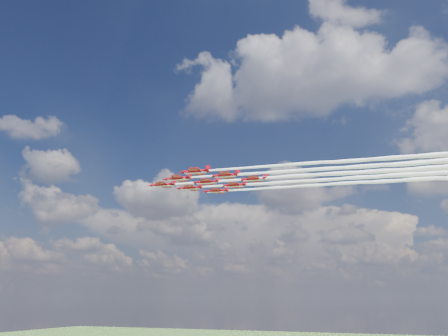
# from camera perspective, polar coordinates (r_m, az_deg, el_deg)

# --- Properties ---
(jet_lead) EXTENTS (111.93, 21.13, 2.95)m
(jet_lead) POSITION_cam_1_polar(r_m,az_deg,el_deg) (164.95, 9.20, -1.10)
(jet_lead) COLOR #A7091A
(jet_row2_port) EXTENTS (111.93, 21.13, 2.95)m
(jet_row2_port) POSITION_cam_1_polar(r_m,az_deg,el_deg) (157.30, 12.33, -0.16)
(jet_row2_port) COLOR #A7091A
(jet_row2_starb) EXTENTS (111.93, 21.13, 2.95)m
(jet_row2_starb) POSITION_cam_1_polar(r_m,az_deg,el_deg) (171.90, 12.48, -1.56)
(jet_row2_starb) COLOR #A7091A
(jet_row3_port) EXTENTS (111.93, 21.13, 2.95)m
(jet_row3_port) POSITION_cam_1_polar(r_m,az_deg,el_deg) (150.22, 15.77, 0.88)
(jet_row3_port) COLOR #A7091A
(jet_row3_centre) EXTENTS (111.93, 21.13, 2.95)m
(jet_row3_centre) POSITION_cam_1_polar(r_m,az_deg,el_deg) (164.75, 15.62, -0.67)
(jet_row3_centre) COLOR #A7091A
(jet_row3_starb) EXTENTS (111.93, 21.13, 2.95)m
(jet_row3_starb) POSITION_cam_1_polar(r_m,az_deg,el_deg) (179.39, 15.50, -1.97)
(jet_row3_starb) COLOR #A7091A
(jet_row4_port) EXTENTS (111.93, 21.13, 2.95)m
(jet_row4_port) POSITION_cam_1_polar(r_m,az_deg,el_deg) (158.19, 19.04, 0.29)
(jet_row4_port) COLOR #A7091A
(jet_row4_starb) EXTENTS (111.93, 21.13, 2.95)m
(jet_row4_starb) POSITION_cam_1_polar(r_m,az_deg,el_deg) (172.71, 18.62, -1.14)
(jet_row4_starb) COLOR #A7091A
(jet_tail) EXTENTS (111.93, 21.13, 2.95)m
(jet_tail) POSITION_cam_1_polar(r_m,az_deg,el_deg) (166.63, 21.98, -0.24)
(jet_tail) COLOR #A7091A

